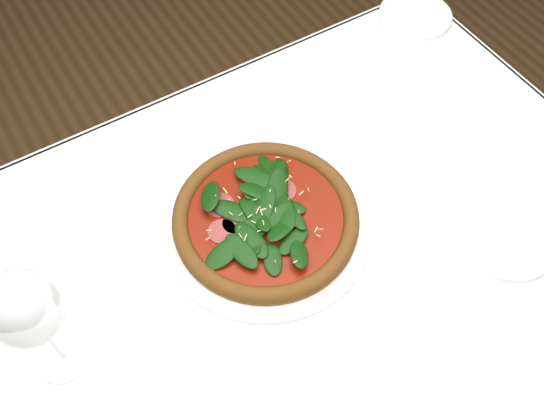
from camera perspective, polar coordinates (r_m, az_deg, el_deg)
dining_table at (r=0.93m, az=-0.71°, el=-10.96°), size 1.21×0.81×0.75m
plate at (r=0.89m, az=-0.59°, el=-1.74°), size 0.31×0.31×0.01m
pizza at (r=0.87m, az=-0.60°, el=-1.12°), size 0.30×0.30×0.04m
wine_glass at (r=0.72m, az=-22.10°, el=-9.23°), size 0.09×0.09×0.21m
saucer_near at (r=0.94m, az=21.35°, el=-3.06°), size 0.14×0.14×0.01m
saucer_far at (r=1.23m, az=13.34°, el=16.92°), size 0.14×0.14×0.01m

